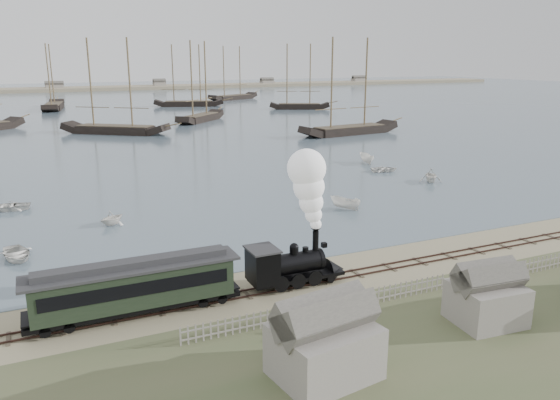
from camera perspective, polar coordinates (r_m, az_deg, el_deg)
name	(u,v)px	position (r m, az deg, el deg)	size (l,w,h in m)	color
ground	(354,263)	(44.46, 7.75, -6.53)	(600.00, 600.00, 0.00)	tan
harbor_water	(97,103)	(206.68, -18.55, 9.57)	(600.00, 336.00, 0.06)	#4D5E6E
rail_track	(368,271)	(42.90, 9.18, -7.34)	(120.00, 1.80, 0.16)	#36221D
picket_fence_west	(326,315)	(35.89, 4.84, -11.85)	(19.00, 0.10, 1.20)	gray
picket_fence_east	(544,271)	(47.22, 25.84, -6.65)	(15.00, 0.10, 1.20)	gray
shed_left	(324,376)	(29.84, 4.61, -17.82)	(5.00, 4.00, 4.10)	gray
shed_mid	(484,322)	(37.14, 20.58, -11.85)	(4.00, 3.50, 3.60)	gray
far_spit	(77,91)	(286.16, -20.43, 10.65)	(500.00, 20.00, 1.80)	tan
locomotive	(307,226)	(38.81, 2.79, -2.74)	(7.62, 2.84, 9.50)	black
passenger_coach	(135,285)	(36.02, -14.94, -8.62)	(13.34, 2.57, 3.24)	black
beached_dinghy	(177,284)	(39.83, -10.73, -8.58)	(4.23, 3.02, 0.88)	white
rowboat_0	(16,254)	(49.50, -25.85, -5.08)	(4.21, 3.01, 0.87)	white
rowboat_1	(112,218)	(55.83, -17.16, -1.77)	(2.77, 2.39, 1.46)	white
rowboat_2	(345,203)	(59.23, 6.82, -0.33)	(3.47, 1.31, 1.34)	white
rowboat_3	(384,169)	(79.62, 10.84, 3.21)	(3.82, 2.73, 0.79)	white
rowboat_4	(431,175)	(74.27, 15.48, 2.51)	(3.43, 2.96, 1.81)	white
rowboat_5	(366,158)	(85.40, 9.01, 4.31)	(3.90, 1.47, 1.51)	white
rowboat_6	(9,206)	(65.34, -26.50, -0.57)	(4.32, 3.08, 0.89)	white
schooner_2	(112,86)	(121.98, -17.15, 11.32)	(23.53, 5.43, 20.00)	black
schooner_3	(199,81)	(141.07, -8.41, 12.18)	(19.73, 4.55, 20.00)	black
schooner_4	(351,86)	(116.90, 7.41, 11.71)	(23.45, 5.41, 20.00)	black
schooner_5	(300,76)	(172.95, 2.08, 12.77)	(18.60, 4.29, 20.00)	black
schooner_7	(50,76)	(186.88, -22.87, 11.81)	(24.23, 5.59, 20.00)	black
schooner_8	(188,75)	(185.52, -9.62, 12.72)	(22.64, 5.22, 20.00)	black
schooner_9	(233,73)	(212.74, -4.96, 13.10)	(22.93, 5.29, 20.00)	black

